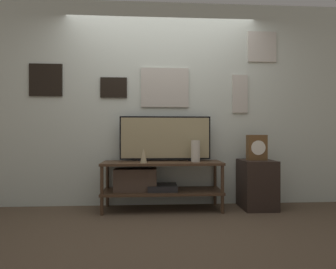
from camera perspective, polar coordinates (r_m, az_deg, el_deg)
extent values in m
plane|color=#4C3D2D|center=(3.14, -1.07, -17.34)|extent=(12.00, 12.00, 0.00)
cube|color=beige|center=(3.54, -1.40, 6.74)|extent=(6.40, 0.06, 2.70)
cube|color=#B2ADA3|center=(3.53, -0.68, 10.19)|extent=(0.63, 0.02, 0.52)
cube|color=#B2BCC6|center=(3.52, -0.67, 10.21)|extent=(0.60, 0.01, 0.48)
cube|color=#B7B2A8|center=(3.96, 19.77, 17.52)|extent=(0.39, 0.02, 0.41)
cube|color=beige|center=(3.95, 19.81, 17.55)|extent=(0.36, 0.01, 0.37)
cube|color=black|center=(3.56, -11.74, 9.98)|extent=(0.34, 0.02, 0.26)
cube|color=#BCB299|center=(3.56, -11.76, 10.00)|extent=(0.31, 0.01, 0.23)
cube|color=#B7B2A8|center=(3.71, 15.36, 8.53)|extent=(0.21, 0.02, 0.51)
cube|color=beige|center=(3.70, 15.39, 8.55)|extent=(0.17, 0.01, 0.48)
cube|color=black|center=(3.80, -25.06, 10.69)|extent=(0.42, 0.02, 0.42)
cube|color=beige|center=(3.80, -25.10, 10.71)|extent=(0.38, 0.01, 0.38)
cube|color=#422D1E|center=(3.27, -1.24, -6.21)|extent=(1.48, 0.43, 0.03)
cube|color=#422D1E|center=(3.33, -1.24, -12.29)|extent=(1.48, 0.43, 0.03)
cylinder|color=#422D1E|center=(3.19, -14.21, -11.54)|extent=(0.04, 0.04, 0.60)
cylinder|color=#422D1E|center=(3.24, 11.76, -11.35)|extent=(0.04, 0.04, 0.60)
cylinder|color=#422D1E|center=(3.54, -13.06, -10.35)|extent=(0.04, 0.04, 0.60)
cylinder|color=#422D1E|center=(3.59, 10.20, -10.21)|extent=(0.04, 0.04, 0.60)
cube|color=black|center=(3.32, -1.24, -11.45)|extent=(0.36, 0.30, 0.07)
cube|color=#47382D|center=(3.30, -7.09, -9.71)|extent=(0.52, 0.24, 0.27)
cylinder|color=black|center=(3.37, -6.03, -5.60)|extent=(0.05, 0.05, 0.02)
cylinder|color=black|center=(3.40, 4.83, -5.55)|extent=(0.05, 0.05, 0.02)
cube|color=black|center=(3.35, -0.58, -0.74)|extent=(1.16, 0.04, 0.55)
cube|color=#998C66|center=(3.33, -0.57, -0.74)|extent=(1.12, 0.01, 0.51)
cylinder|color=beige|center=(3.26, 6.00, -3.62)|extent=(0.11, 0.11, 0.27)
cone|color=tan|center=(3.14, -5.35, -4.51)|extent=(0.08, 0.08, 0.18)
cube|color=black|center=(3.56, 18.77, -10.18)|extent=(0.40, 0.43, 0.61)
cube|color=brown|center=(3.50, 18.75, -2.70)|extent=(0.24, 0.10, 0.32)
cylinder|color=white|center=(3.45, 19.08, -2.74)|extent=(0.18, 0.01, 0.18)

